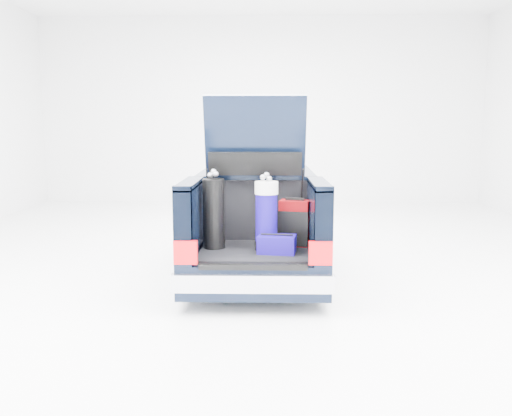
{
  "coord_description": "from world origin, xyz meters",
  "views": [
    {
      "loc": [
        0.15,
        -7.93,
        2.09
      ],
      "look_at": [
        0.0,
        -0.5,
        0.96
      ],
      "focal_mm": 38.0,
      "sensor_mm": 36.0,
      "label": 1
    }
  ],
  "objects_px": {
    "car": "(257,221)",
    "blue_duffel": "(277,244)",
    "black_golf_bag": "(214,213)",
    "red_suitcase": "(295,223)",
    "blue_golf_bag": "(266,215)"
  },
  "relations": [
    {
      "from": "car",
      "to": "blue_duffel",
      "type": "distance_m",
      "value": 1.78
    },
    {
      "from": "black_golf_bag",
      "to": "blue_duffel",
      "type": "height_order",
      "value": "black_golf_bag"
    },
    {
      "from": "red_suitcase",
      "to": "blue_duffel",
      "type": "bearing_deg",
      "value": -105.02
    },
    {
      "from": "black_golf_bag",
      "to": "blue_duffel",
      "type": "bearing_deg",
      "value": -19.29
    },
    {
      "from": "black_golf_bag",
      "to": "blue_golf_bag",
      "type": "distance_m",
      "value": 0.65
    },
    {
      "from": "blue_golf_bag",
      "to": "blue_duffel",
      "type": "relative_size",
      "value": 1.98
    },
    {
      "from": "blue_golf_bag",
      "to": "red_suitcase",
      "type": "bearing_deg",
      "value": 34.94
    },
    {
      "from": "red_suitcase",
      "to": "blue_golf_bag",
      "type": "distance_m",
      "value": 0.46
    },
    {
      "from": "blue_golf_bag",
      "to": "blue_duffel",
      "type": "height_order",
      "value": "blue_golf_bag"
    },
    {
      "from": "blue_duffel",
      "to": "red_suitcase",
      "type": "bearing_deg",
      "value": 70.28
    },
    {
      "from": "red_suitcase",
      "to": "blue_duffel",
      "type": "height_order",
      "value": "red_suitcase"
    },
    {
      "from": "blue_duffel",
      "to": "black_golf_bag",
      "type": "bearing_deg",
      "value": 170.26
    },
    {
      "from": "red_suitcase",
      "to": "blue_golf_bag",
      "type": "xyz_separation_m",
      "value": [
        -0.35,
        -0.25,
        0.14
      ]
    },
    {
      "from": "car",
      "to": "red_suitcase",
      "type": "relative_size",
      "value": 7.71
    },
    {
      "from": "red_suitcase",
      "to": "black_golf_bag",
      "type": "distance_m",
      "value": 1.03
    }
  ]
}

